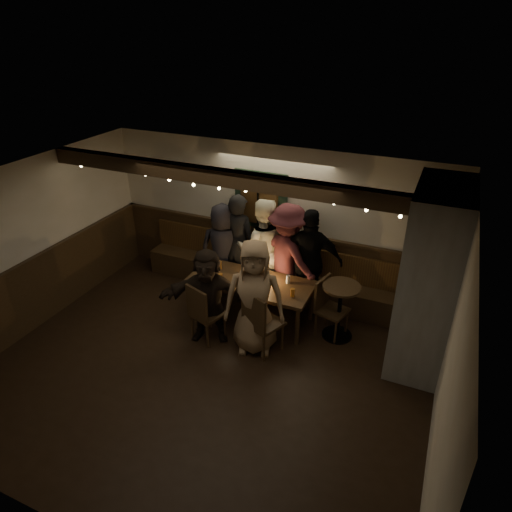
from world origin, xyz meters
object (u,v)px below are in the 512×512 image
at_px(person_d, 288,256).
at_px(high_top, 340,305).
at_px(chair_end, 327,304).
at_px(dining_table, 251,284).
at_px(chair_near_right, 259,320).
at_px(person_b, 239,244).
at_px(chair_near_left, 203,311).
at_px(person_c, 262,249).
at_px(person_f, 208,296).
at_px(person_g, 255,298).
at_px(person_e, 310,261).
at_px(person_a, 223,247).

bearing_deg(person_d, high_top, 176.33).
bearing_deg(chair_end, dining_table, -174.53).
xyz_separation_m(high_top, person_d, (-1.05, 0.55, 0.34)).
height_order(chair_near_right, person_b, person_b).
height_order(chair_near_left, high_top, chair_near_left).
xyz_separation_m(person_c, person_f, (-0.25, -1.46, -0.15)).
relative_size(chair_end, person_f, 0.62).
relative_size(person_d, person_g, 1.03).
bearing_deg(chair_end, person_e, 131.08).
distance_m(dining_table, person_e, 1.03).
distance_m(person_f, person_g, 0.75).
height_order(dining_table, chair_near_right, chair_near_right).
height_order(chair_end, person_c, person_c).
relative_size(chair_near_left, high_top, 1.07).
relative_size(chair_near_right, person_c, 0.57).
xyz_separation_m(dining_table, person_g, (0.36, -0.67, 0.24)).
relative_size(chair_end, person_b, 0.52).
relative_size(chair_near_left, person_b, 0.53).
bearing_deg(high_top, person_g, -144.03).
relative_size(chair_near_left, chair_near_right, 0.94).
bearing_deg(dining_table, chair_near_left, -116.43).
distance_m(chair_near_left, chair_near_right, 0.88).
bearing_deg(person_c, person_e, 150.07).
bearing_deg(person_e, person_f, 37.75).
relative_size(person_b, person_g, 1.03).
bearing_deg(person_f, person_b, 78.69).
relative_size(chair_near_right, person_d, 0.57).
xyz_separation_m(high_top, person_g, (-1.06, -0.77, 0.31)).
bearing_deg(person_c, high_top, 133.05).
xyz_separation_m(high_top, person_b, (-1.98, 0.65, 0.34)).
xyz_separation_m(chair_near_right, person_d, (-0.09, 1.39, 0.33)).
bearing_deg(person_e, chair_end, 118.27).
xyz_separation_m(person_a, person_g, (1.21, -1.36, 0.08)).
bearing_deg(person_g, chair_near_left, 172.39).
height_order(dining_table, person_b, person_b).
xyz_separation_m(chair_end, person_e, (-0.47, 0.54, 0.36)).
xyz_separation_m(chair_end, person_c, (-1.35, 0.63, 0.37)).
relative_size(person_a, person_f, 1.06).
height_order(person_d, person_f, person_d).
bearing_deg(chair_end, person_b, 160.67).
distance_m(person_c, person_f, 1.49).
height_order(chair_near_left, person_b, person_b).
bearing_deg(chair_near_left, chair_end, 29.92).
xyz_separation_m(dining_table, chair_near_left, (-0.41, -0.82, -0.10)).
bearing_deg(person_c, chair_near_right, 87.34).
bearing_deg(person_e, person_d, -10.93).
relative_size(person_d, person_e, 1.02).
distance_m(chair_near_left, person_e, 1.92).
xyz_separation_m(chair_near_left, person_b, (-0.15, 1.57, 0.36)).
relative_size(dining_table, person_c, 1.09).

